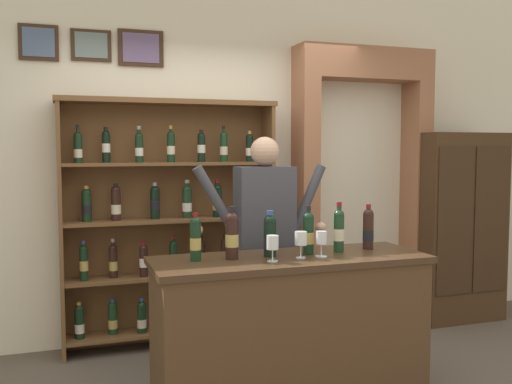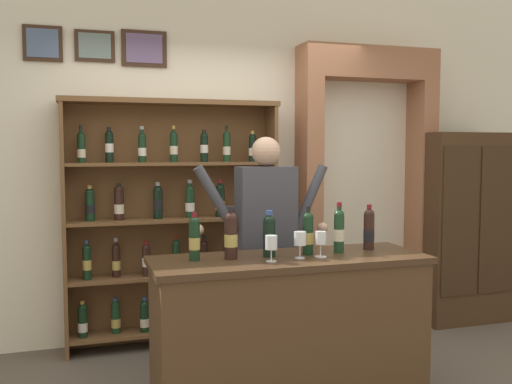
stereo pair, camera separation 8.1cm
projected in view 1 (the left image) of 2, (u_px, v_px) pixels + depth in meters
back_wall at (207, 147)px, 4.89m from camera, size 12.00×0.19×3.26m
wine_shelf at (170, 219)px, 4.60m from camera, size 1.75×0.30×2.01m
archway_doorway at (357, 170)px, 5.23m from camera, size 1.30×0.45×2.52m
side_cabinet at (457, 226)px, 5.32m from camera, size 0.83×0.45×1.76m
tasting_counter at (290, 332)px, 3.50m from camera, size 1.71×0.60×0.95m
shopkeeper at (264, 227)px, 4.03m from camera, size 1.02×0.22×1.70m
tasting_bottle_riserva at (196, 238)px, 3.32m from camera, size 0.07×0.07×0.29m
tasting_bottle_vin_santo at (232, 234)px, 3.37m from camera, size 0.08×0.08×0.32m
tasting_bottle_super_tuscan at (270, 235)px, 3.45m from camera, size 0.08×0.08×0.28m
tasting_bottle_chianti at (308, 232)px, 3.52m from camera, size 0.07×0.07×0.31m
tasting_bottle_brunello at (339, 230)px, 3.60m from camera, size 0.07×0.07×0.32m
tasting_bottle_prosecco at (368, 229)px, 3.71m from camera, size 0.07×0.07×0.30m
wine_glass_right at (273, 243)px, 3.30m from camera, size 0.07×0.07×0.16m
wine_glass_spare at (301, 240)px, 3.41m from camera, size 0.07×0.07×0.16m
wine_glass_center at (321, 239)px, 3.45m from camera, size 0.07×0.07×0.16m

